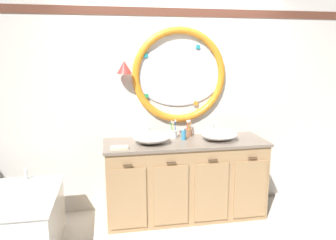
% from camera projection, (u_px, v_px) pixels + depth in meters
% --- Properties ---
extents(ground_plane, '(14.00, 14.00, 0.00)m').
position_uv_depth(ground_plane, '(185.00, 225.00, 3.60)').
color(ground_plane, silver).
extents(back_wall_assembly, '(6.40, 0.26, 2.60)m').
position_uv_depth(back_wall_assembly, '(175.00, 99.00, 3.90)').
color(back_wall_assembly, silver).
rests_on(back_wall_assembly, ground_plane).
extents(vanity_counter, '(1.83, 0.64, 0.89)m').
position_uv_depth(vanity_counter, '(185.00, 178.00, 3.77)').
color(vanity_counter, tan).
rests_on(vanity_counter, ground_plane).
extents(sink_basin_left, '(0.40, 0.40, 0.14)m').
position_uv_depth(sink_basin_left, '(152.00, 137.00, 3.57)').
color(sink_basin_left, white).
rests_on(sink_basin_left, vanity_counter).
extents(sink_basin_right, '(0.41, 0.41, 0.13)m').
position_uv_depth(sink_basin_right, '(219.00, 134.00, 3.71)').
color(sink_basin_right, white).
rests_on(sink_basin_right, vanity_counter).
extents(faucet_set_left, '(0.21, 0.14, 0.18)m').
position_uv_depth(faucet_set_left, '(149.00, 132.00, 3.80)').
color(faucet_set_left, silver).
rests_on(faucet_set_left, vanity_counter).
extents(faucet_set_right, '(0.23, 0.15, 0.16)m').
position_uv_depth(faucet_set_right, '(213.00, 130.00, 3.94)').
color(faucet_set_right, silver).
rests_on(faucet_set_right, vanity_counter).
extents(toothbrush_holder_left, '(0.09, 0.09, 0.21)m').
position_uv_depth(toothbrush_holder_left, '(174.00, 133.00, 3.81)').
color(toothbrush_holder_left, white).
rests_on(toothbrush_holder_left, vanity_counter).
extents(toothbrush_holder_right, '(0.09, 0.09, 0.20)m').
position_uv_depth(toothbrush_holder_right, '(188.00, 132.00, 3.89)').
color(toothbrush_holder_right, '#996647').
rests_on(toothbrush_holder_right, vanity_counter).
extents(soap_dispenser, '(0.05, 0.06, 0.14)m').
position_uv_depth(soap_dispenser, '(184.00, 134.00, 3.72)').
color(soap_dispenser, '#388EBC').
rests_on(soap_dispenser, vanity_counter).
extents(folded_hand_towel, '(0.19, 0.11, 0.03)m').
position_uv_depth(folded_hand_towel, '(120.00, 148.00, 3.36)').
color(folded_hand_towel, beige).
rests_on(folded_hand_towel, vanity_counter).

